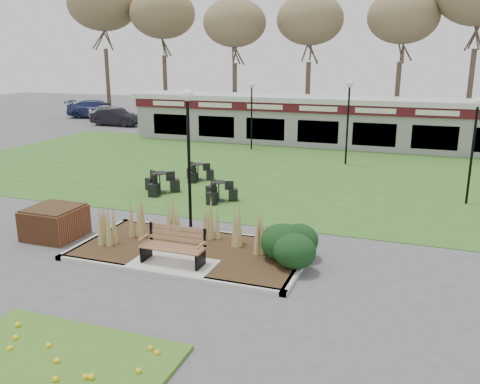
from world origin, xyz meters
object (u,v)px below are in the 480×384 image
(park_bench, at_px, (174,245))
(lamp_post_mid_right, at_px, (475,128))
(bistro_set_b, at_px, (198,175))
(food_pavilion, at_px, (323,121))
(lamp_post_mid_left, at_px, (188,128))
(bistro_set_a, at_px, (160,186))
(bistro_set_c, at_px, (219,194))
(lamp_post_far_left, at_px, (252,101))
(lamp_post_far_right, at_px, (349,104))
(car_blue, at_px, (97,109))
(car_silver, at_px, (112,112))
(brick_planter, at_px, (55,222))
(car_black, at_px, (116,117))

(park_bench, xyz_separation_m, lamp_post_mid_right, (7.51, 8.81, 2.24))
(park_bench, xyz_separation_m, bistro_set_b, (-3.33, 8.77, -0.33))
(food_pavilion, bearing_deg, lamp_post_mid_left, -93.21)
(lamp_post_mid_left, xyz_separation_m, bistro_set_a, (-2.94, 3.38, -2.88))
(bistro_set_b, height_order, bistro_set_c, bistro_set_c)
(lamp_post_mid_right, bearing_deg, lamp_post_far_left, 144.54)
(lamp_post_far_right, bearing_deg, car_blue, 152.09)
(car_silver, bearing_deg, lamp_post_far_left, -119.48)
(brick_planter, distance_m, car_black, 25.28)
(food_pavilion, height_order, bistro_set_a, food_pavilion)
(park_bench, distance_m, car_blue, 34.10)
(bistro_set_b, distance_m, car_black, 19.41)
(car_blue, bearing_deg, lamp_post_mid_right, -135.42)
(lamp_post_mid_left, relative_size, car_blue, 0.83)
(brick_planter, xyz_separation_m, car_silver, (-14.54, 24.86, 0.19))
(lamp_post_far_right, distance_m, bistro_set_c, 9.43)
(lamp_post_mid_left, relative_size, lamp_post_far_right, 1.05)
(car_blue, bearing_deg, park_bench, -155.05)
(brick_planter, xyz_separation_m, lamp_post_far_right, (6.64, 13.61, 2.55))
(lamp_post_mid_left, bearing_deg, bistro_set_a, 131.00)
(park_bench, xyz_separation_m, car_blue, (-21.15, 26.75, 0.17))
(food_pavilion, bearing_deg, brick_planter, -103.06)
(park_bench, xyz_separation_m, bistro_set_a, (-3.88, 6.33, -0.30))
(park_bench, bearing_deg, car_silver, 126.48)
(bistro_set_c, bearing_deg, lamp_post_far_right, 67.33)
(food_pavilion, xyz_separation_m, bistro_set_a, (-3.88, -13.38, -1.19))
(park_bench, bearing_deg, bistro_set_b, 110.81)
(lamp_post_far_right, height_order, bistro_set_a, lamp_post_far_right)
(lamp_post_mid_left, distance_m, lamp_post_mid_right, 10.29)
(park_bench, height_order, lamp_post_far_right, lamp_post_far_right)
(lamp_post_far_left, distance_m, bistro_set_c, 11.19)
(lamp_post_far_right, xyz_separation_m, car_blue, (-23.39, 12.39, -2.26))
(brick_planter, distance_m, car_blue, 30.93)
(food_pavilion, relative_size, lamp_post_mid_right, 6.33)
(bistro_set_b, distance_m, bistro_set_c, 3.45)
(food_pavilion, distance_m, bistro_set_a, 13.98)
(lamp_post_mid_right, relative_size, bistro_set_c, 2.82)
(lamp_post_far_right, xyz_separation_m, bistro_set_a, (-6.13, -8.02, -2.74))
(lamp_post_mid_right, xyz_separation_m, car_silver, (-26.45, 16.79, -2.17))
(brick_planter, height_order, bistro_set_c, brick_planter)
(lamp_post_mid_left, relative_size, lamp_post_far_left, 1.13)
(brick_planter, bearing_deg, lamp_post_far_left, 86.92)
(lamp_post_far_right, relative_size, bistro_set_b, 3.08)
(bistro_set_c, bearing_deg, park_bench, -78.50)
(food_pavilion, relative_size, lamp_post_mid_left, 5.65)
(brick_planter, relative_size, lamp_post_far_left, 0.39)
(brick_planter, bearing_deg, lamp_post_far_right, 63.97)
(park_bench, distance_m, lamp_post_mid_left, 4.03)
(bistro_set_c, bearing_deg, lamp_post_far_left, 102.26)
(car_blue, bearing_deg, lamp_post_far_right, -131.30)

